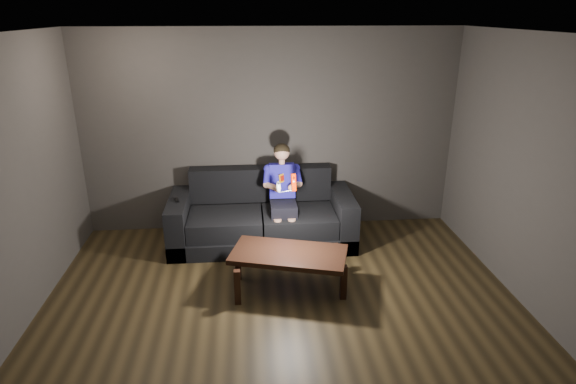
{
  "coord_description": "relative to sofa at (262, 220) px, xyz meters",
  "views": [
    {
      "loc": [
        -0.31,
        -3.8,
        2.88
      ],
      "look_at": [
        0.15,
        1.55,
        0.85
      ],
      "focal_mm": 30.0,
      "sensor_mm": 36.0,
      "label": 1
    }
  ],
  "objects": [
    {
      "name": "back_wall",
      "position": [
        0.15,
        0.51,
        1.05
      ],
      "size": [
        5.0,
        0.04,
        2.7
      ],
      "primitive_type": "cube",
      "color": "#3E3A37",
      "rests_on": "ground"
    },
    {
      "name": "coffee_table",
      "position": [
        0.25,
        -1.2,
        0.09
      ],
      "size": [
        1.35,
        0.92,
        0.45
      ],
      "color": "black",
      "rests_on": "floor"
    },
    {
      "name": "wii_remote_red",
      "position": [
        0.36,
        -0.53,
        0.71
      ],
      "size": [
        0.06,
        0.08,
        0.21
      ],
      "color": "red",
      "rests_on": "child"
    },
    {
      "name": "right_wall",
      "position": [
        2.65,
        -1.99,
        1.05
      ],
      "size": [
        0.04,
        5.0,
        2.7
      ],
      "primitive_type": "cube",
      "color": "#3E3A37",
      "rests_on": "ground"
    },
    {
      "name": "sofa",
      "position": [
        0.0,
        0.0,
        0.0
      ],
      "size": [
        2.36,
        1.02,
        0.91
      ],
      "color": "black",
      "rests_on": "floor"
    },
    {
      "name": "floor",
      "position": [
        0.15,
        -1.99,
        -0.3
      ],
      "size": [
        5.0,
        5.0,
        0.0
      ],
      "primitive_type": "plane",
      "color": "black",
      "rests_on": "ground"
    },
    {
      "name": "ceiling",
      "position": [
        0.15,
        -1.99,
        2.4
      ],
      "size": [
        5.0,
        5.0,
        0.02
      ],
      "primitive_type": "cube",
      "color": "silver",
      "rests_on": "back_wall"
    },
    {
      "name": "child",
      "position": [
        0.27,
        -0.06,
        0.48
      ],
      "size": [
        0.49,
        0.6,
        1.21
      ],
      "color": "black",
      "rests_on": "sofa"
    },
    {
      "name": "nunchuk_white",
      "position": [
        0.19,
        -0.52,
        0.65
      ],
      "size": [
        0.08,
        0.09,
        0.14
      ],
      "color": "silver",
      "rests_on": "child"
    },
    {
      "name": "wii_remote_black",
      "position": [
        -1.06,
        -0.09,
        0.36
      ],
      "size": [
        0.07,
        0.14,
        0.03
      ],
      "color": "black",
      "rests_on": "sofa"
    }
  ]
}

